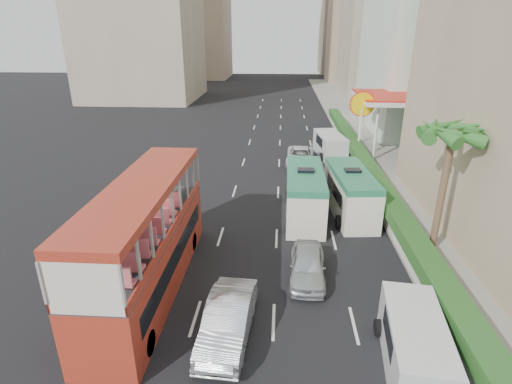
# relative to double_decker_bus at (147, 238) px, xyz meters

# --- Properties ---
(ground_plane) EXTENTS (200.00, 200.00, 0.00)m
(ground_plane) POSITION_rel_double_decker_bus_xyz_m (6.00, 0.00, -2.53)
(ground_plane) COLOR black
(ground_plane) RESTS_ON ground
(double_decker_bus) EXTENTS (2.50, 11.00, 5.06)m
(double_decker_bus) POSITION_rel_double_decker_bus_xyz_m (0.00, 0.00, 0.00)
(double_decker_bus) COLOR #AA311F
(double_decker_bus) RESTS_ON ground
(car_silver_lane_a) EXTENTS (1.96, 4.79, 1.55)m
(car_silver_lane_a) POSITION_rel_double_decker_bus_xyz_m (3.89, -2.94, -2.53)
(car_silver_lane_a) COLOR silver
(car_silver_lane_a) RESTS_ON ground
(car_silver_lane_b) EXTENTS (1.84, 4.15, 1.39)m
(car_silver_lane_b) POSITION_rel_double_decker_bus_xyz_m (7.10, 1.19, -2.53)
(car_silver_lane_b) COLOR silver
(car_silver_lane_b) RESTS_ON ground
(van_asset) EXTENTS (2.62, 5.19, 1.41)m
(van_asset) POSITION_rel_double_decker_bus_xyz_m (7.42, 18.86, -2.53)
(van_asset) COLOR silver
(van_asset) RESTS_ON ground
(minibus_near) EXTENTS (2.28, 6.69, 2.96)m
(minibus_near) POSITION_rel_double_decker_bus_xyz_m (7.27, 8.11, -1.05)
(minibus_near) COLOR silver
(minibus_near) RESTS_ON ground
(minibus_far) EXTENTS (2.71, 6.56, 2.83)m
(minibus_far) POSITION_rel_double_decker_bus_xyz_m (10.18, 8.65, -1.11)
(minibus_far) COLOR silver
(minibus_far) RESTS_ON ground
(panel_van_near) EXTENTS (2.38, 4.80, 1.85)m
(panel_van_near) POSITION_rel_double_decker_bus_xyz_m (10.45, -3.97, -1.61)
(panel_van_near) COLOR silver
(panel_van_near) RESTS_ON ground
(panel_van_far) EXTENTS (2.81, 5.40, 2.06)m
(panel_van_far) POSITION_rel_double_decker_bus_xyz_m (10.28, 21.56, -1.50)
(panel_van_far) COLOR silver
(panel_van_far) RESTS_ON ground
(sidewalk) EXTENTS (6.00, 120.00, 0.18)m
(sidewalk) POSITION_rel_double_decker_bus_xyz_m (15.00, 25.00, -2.44)
(sidewalk) COLOR #99968C
(sidewalk) RESTS_ON ground
(kerb_wall) EXTENTS (0.30, 44.00, 1.00)m
(kerb_wall) POSITION_rel_double_decker_bus_xyz_m (12.20, 14.00, -1.85)
(kerb_wall) COLOR silver
(kerb_wall) RESTS_ON sidewalk
(hedge) EXTENTS (1.10, 44.00, 0.70)m
(hedge) POSITION_rel_double_decker_bus_xyz_m (12.20, 14.00, -1.00)
(hedge) COLOR #2D6626
(hedge) RESTS_ON kerb_wall
(palm_tree) EXTENTS (0.36, 0.36, 6.40)m
(palm_tree) POSITION_rel_double_decker_bus_xyz_m (13.80, 4.00, 0.85)
(palm_tree) COLOR brown
(palm_tree) RESTS_ON sidewalk
(shell_station) EXTENTS (6.50, 8.00, 5.50)m
(shell_station) POSITION_rel_double_decker_bus_xyz_m (16.00, 23.00, 0.22)
(shell_station) COLOR silver
(shell_station) RESTS_ON ground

